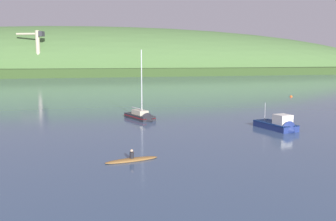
# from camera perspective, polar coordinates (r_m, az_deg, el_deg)

# --- Properties ---
(far_shoreline_hill) EXTENTS (511.35, 141.29, 56.62)m
(far_shoreline_hill) POSITION_cam_1_polar(r_m,az_deg,el_deg) (230.85, -8.38, 5.83)
(far_shoreline_hill) COLOR #314A21
(far_shoreline_hill) RESTS_ON ground
(dockside_crane) EXTENTS (13.12, 9.07, 22.23)m
(dockside_crane) POSITION_cam_1_polar(r_m,az_deg,el_deg) (191.18, -19.71, 8.27)
(dockside_crane) COLOR #4C4C51
(dockside_crane) RESTS_ON ground
(sailboat_near_mooring) EXTENTS (3.03, 6.20, 9.78)m
(sailboat_near_mooring) POSITION_cam_1_polar(r_m,az_deg,el_deg) (47.67, -4.07, -1.10)
(sailboat_near_mooring) COLOR #232328
(sailboat_near_mooring) RESTS_ON ground
(fishing_boat_moored) EXTENTS (2.44, 5.73, 3.48)m
(fishing_boat_moored) POSITION_cam_1_polar(r_m,az_deg,el_deg) (42.30, 16.98, -2.34)
(fishing_boat_moored) COLOR navy
(fishing_boat_moored) RESTS_ON ground
(canoe_with_paddler) EXTENTS (4.29, 1.60, 1.02)m
(canoe_with_paddler) POSITION_cam_1_polar(r_m,az_deg,el_deg) (28.26, -5.69, -7.66)
(canoe_with_paddler) COLOR brown
(canoe_with_paddler) RESTS_ON ground
(mooring_buoy_far_upstream) EXTENTS (0.61, 0.61, 0.69)m
(mooring_buoy_far_upstream) POSITION_cam_1_polar(r_m,az_deg,el_deg) (81.87, 18.67, 2.03)
(mooring_buoy_far_upstream) COLOR #EA5B19
(mooring_buoy_far_upstream) RESTS_ON ground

